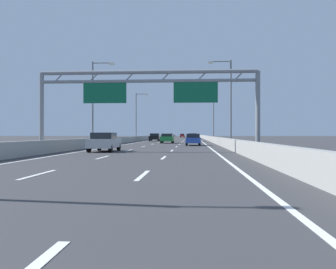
% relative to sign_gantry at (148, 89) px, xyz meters
% --- Properties ---
extents(ground_plane, '(260.00, 260.00, 0.00)m').
position_rel_sign_gantry_xyz_m(ground_plane, '(-0.04, 71.50, -4.85)').
color(ground_plane, '#38383A').
extents(lane_dash_left_1, '(0.16, 3.00, 0.01)m').
position_rel_sign_gantry_xyz_m(lane_dash_left_1, '(-1.84, -16.00, -4.84)').
color(lane_dash_left_1, white).
rests_on(lane_dash_left_1, ground_plane).
extents(lane_dash_left_2, '(0.16, 3.00, 0.01)m').
position_rel_sign_gantry_xyz_m(lane_dash_left_2, '(-1.84, -7.00, -4.84)').
color(lane_dash_left_2, white).
rests_on(lane_dash_left_2, ground_plane).
extents(lane_dash_left_3, '(0.16, 3.00, 0.01)m').
position_rel_sign_gantry_xyz_m(lane_dash_left_3, '(-1.84, 2.00, -4.84)').
color(lane_dash_left_3, white).
rests_on(lane_dash_left_3, ground_plane).
extents(lane_dash_left_4, '(0.16, 3.00, 0.01)m').
position_rel_sign_gantry_xyz_m(lane_dash_left_4, '(-1.84, 11.00, -4.84)').
color(lane_dash_left_4, white).
rests_on(lane_dash_left_4, ground_plane).
extents(lane_dash_left_5, '(0.16, 3.00, 0.01)m').
position_rel_sign_gantry_xyz_m(lane_dash_left_5, '(-1.84, 20.00, -4.84)').
color(lane_dash_left_5, white).
rests_on(lane_dash_left_5, ground_plane).
extents(lane_dash_left_6, '(0.16, 3.00, 0.01)m').
position_rel_sign_gantry_xyz_m(lane_dash_left_6, '(-1.84, 29.00, -4.84)').
color(lane_dash_left_6, white).
rests_on(lane_dash_left_6, ground_plane).
extents(lane_dash_left_7, '(0.16, 3.00, 0.01)m').
position_rel_sign_gantry_xyz_m(lane_dash_left_7, '(-1.84, 38.00, -4.84)').
color(lane_dash_left_7, white).
rests_on(lane_dash_left_7, ground_plane).
extents(lane_dash_left_8, '(0.16, 3.00, 0.01)m').
position_rel_sign_gantry_xyz_m(lane_dash_left_8, '(-1.84, 47.00, -4.84)').
color(lane_dash_left_8, white).
rests_on(lane_dash_left_8, ground_plane).
extents(lane_dash_left_9, '(0.16, 3.00, 0.01)m').
position_rel_sign_gantry_xyz_m(lane_dash_left_9, '(-1.84, 56.00, -4.84)').
color(lane_dash_left_9, white).
rests_on(lane_dash_left_9, ground_plane).
extents(lane_dash_left_10, '(0.16, 3.00, 0.01)m').
position_rel_sign_gantry_xyz_m(lane_dash_left_10, '(-1.84, 65.00, -4.84)').
color(lane_dash_left_10, white).
rests_on(lane_dash_left_10, ground_plane).
extents(lane_dash_left_11, '(0.16, 3.00, 0.01)m').
position_rel_sign_gantry_xyz_m(lane_dash_left_11, '(-1.84, 74.00, -4.84)').
color(lane_dash_left_11, white).
rests_on(lane_dash_left_11, ground_plane).
extents(lane_dash_left_12, '(0.16, 3.00, 0.01)m').
position_rel_sign_gantry_xyz_m(lane_dash_left_12, '(-1.84, 83.00, -4.84)').
color(lane_dash_left_12, white).
rests_on(lane_dash_left_12, ground_plane).
extents(lane_dash_left_13, '(0.16, 3.00, 0.01)m').
position_rel_sign_gantry_xyz_m(lane_dash_left_13, '(-1.84, 92.00, -4.84)').
color(lane_dash_left_13, white).
rests_on(lane_dash_left_13, ground_plane).
extents(lane_dash_left_14, '(0.16, 3.00, 0.01)m').
position_rel_sign_gantry_xyz_m(lane_dash_left_14, '(-1.84, 101.00, -4.84)').
color(lane_dash_left_14, white).
rests_on(lane_dash_left_14, ground_plane).
extents(lane_dash_left_15, '(0.16, 3.00, 0.01)m').
position_rel_sign_gantry_xyz_m(lane_dash_left_15, '(-1.84, 110.00, -4.84)').
color(lane_dash_left_15, white).
rests_on(lane_dash_left_15, ground_plane).
extents(lane_dash_left_16, '(0.16, 3.00, 0.01)m').
position_rel_sign_gantry_xyz_m(lane_dash_left_16, '(-1.84, 119.00, -4.84)').
color(lane_dash_left_16, white).
rests_on(lane_dash_left_16, ground_plane).
extents(lane_dash_left_17, '(0.16, 3.00, 0.01)m').
position_rel_sign_gantry_xyz_m(lane_dash_left_17, '(-1.84, 128.00, -4.84)').
color(lane_dash_left_17, white).
rests_on(lane_dash_left_17, ground_plane).
extents(lane_dash_right_1, '(0.16, 3.00, 0.01)m').
position_rel_sign_gantry_xyz_m(lane_dash_right_1, '(1.76, -16.00, -4.84)').
color(lane_dash_right_1, white).
rests_on(lane_dash_right_1, ground_plane).
extents(lane_dash_right_2, '(0.16, 3.00, 0.01)m').
position_rel_sign_gantry_xyz_m(lane_dash_right_2, '(1.76, -7.00, -4.84)').
color(lane_dash_right_2, white).
rests_on(lane_dash_right_2, ground_plane).
extents(lane_dash_right_3, '(0.16, 3.00, 0.01)m').
position_rel_sign_gantry_xyz_m(lane_dash_right_3, '(1.76, 2.00, -4.84)').
color(lane_dash_right_3, white).
rests_on(lane_dash_right_3, ground_plane).
extents(lane_dash_right_4, '(0.16, 3.00, 0.01)m').
position_rel_sign_gantry_xyz_m(lane_dash_right_4, '(1.76, 11.00, -4.84)').
color(lane_dash_right_4, white).
rests_on(lane_dash_right_4, ground_plane).
extents(lane_dash_right_5, '(0.16, 3.00, 0.01)m').
position_rel_sign_gantry_xyz_m(lane_dash_right_5, '(1.76, 20.00, -4.84)').
color(lane_dash_right_5, white).
rests_on(lane_dash_right_5, ground_plane).
extents(lane_dash_right_6, '(0.16, 3.00, 0.01)m').
position_rel_sign_gantry_xyz_m(lane_dash_right_6, '(1.76, 29.00, -4.84)').
color(lane_dash_right_6, white).
rests_on(lane_dash_right_6, ground_plane).
extents(lane_dash_right_7, '(0.16, 3.00, 0.01)m').
position_rel_sign_gantry_xyz_m(lane_dash_right_7, '(1.76, 38.00, -4.84)').
color(lane_dash_right_7, white).
rests_on(lane_dash_right_7, ground_plane).
extents(lane_dash_right_8, '(0.16, 3.00, 0.01)m').
position_rel_sign_gantry_xyz_m(lane_dash_right_8, '(1.76, 47.00, -4.84)').
color(lane_dash_right_8, white).
rests_on(lane_dash_right_8, ground_plane).
extents(lane_dash_right_9, '(0.16, 3.00, 0.01)m').
position_rel_sign_gantry_xyz_m(lane_dash_right_9, '(1.76, 56.00, -4.84)').
color(lane_dash_right_9, white).
rests_on(lane_dash_right_9, ground_plane).
extents(lane_dash_right_10, '(0.16, 3.00, 0.01)m').
position_rel_sign_gantry_xyz_m(lane_dash_right_10, '(1.76, 65.00, -4.84)').
color(lane_dash_right_10, white).
rests_on(lane_dash_right_10, ground_plane).
extents(lane_dash_right_11, '(0.16, 3.00, 0.01)m').
position_rel_sign_gantry_xyz_m(lane_dash_right_11, '(1.76, 74.00, -4.84)').
color(lane_dash_right_11, white).
rests_on(lane_dash_right_11, ground_plane).
extents(lane_dash_right_12, '(0.16, 3.00, 0.01)m').
position_rel_sign_gantry_xyz_m(lane_dash_right_12, '(1.76, 83.00, -4.84)').
color(lane_dash_right_12, white).
rests_on(lane_dash_right_12, ground_plane).
extents(lane_dash_right_13, '(0.16, 3.00, 0.01)m').
position_rel_sign_gantry_xyz_m(lane_dash_right_13, '(1.76, 92.00, -4.84)').
color(lane_dash_right_13, white).
rests_on(lane_dash_right_13, ground_plane).
extents(lane_dash_right_14, '(0.16, 3.00, 0.01)m').
position_rel_sign_gantry_xyz_m(lane_dash_right_14, '(1.76, 101.00, -4.84)').
color(lane_dash_right_14, white).
rests_on(lane_dash_right_14, ground_plane).
extents(lane_dash_right_15, '(0.16, 3.00, 0.01)m').
position_rel_sign_gantry_xyz_m(lane_dash_right_15, '(1.76, 110.00, -4.84)').
color(lane_dash_right_15, white).
rests_on(lane_dash_right_15, ground_plane).
extents(lane_dash_right_16, '(0.16, 3.00, 0.01)m').
position_rel_sign_gantry_xyz_m(lane_dash_right_16, '(1.76, 119.00, -4.84)').
color(lane_dash_right_16, white).
rests_on(lane_dash_right_16, ground_plane).
extents(lane_dash_right_17, '(0.16, 3.00, 0.01)m').
position_rel_sign_gantry_xyz_m(lane_dash_right_17, '(1.76, 128.00, -4.84)').
color(lane_dash_right_17, white).
rests_on(lane_dash_right_17, ground_plane).
extents(edge_line_left, '(0.16, 176.00, 0.01)m').
position_rel_sign_gantry_xyz_m(edge_line_left, '(-5.29, 59.50, -4.84)').
color(edge_line_left, white).
rests_on(edge_line_left, ground_plane).
extents(edge_line_right, '(0.16, 176.00, 0.01)m').
position_rel_sign_gantry_xyz_m(edge_line_right, '(5.21, 59.50, -4.84)').
color(edge_line_right, white).
rests_on(edge_line_right, ground_plane).
extents(barrier_left, '(0.45, 220.00, 0.95)m').
position_rel_sign_gantry_xyz_m(barrier_left, '(-6.94, 81.50, -4.37)').
color(barrier_left, '#9E9E99').
rests_on(barrier_left, ground_plane).
extents(barrier_right, '(0.45, 220.00, 0.95)m').
position_rel_sign_gantry_xyz_m(barrier_right, '(6.86, 81.50, -4.37)').
color(barrier_right, '#9E9E99').
rests_on(barrier_right, ground_plane).
extents(sign_gantry, '(17.28, 0.36, 6.36)m').
position_rel_sign_gantry_xyz_m(sign_gantry, '(0.00, 0.00, 0.00)').
color(sign_gantry, gray).
rests_on(sign_gantry, ground_plane).
extents(streetlamp_left_mid, '(2.58, 0.28, 9.50)m').
position_rel_sign_gantry_xyz_m(streetlamp_left_mid, '(-7.51, 12.08, 0.55)').
color(streetlamp_left_mid, slate).
rests_on(streetlamp_left_mid, ground_plane).
extents(streetlamp_right_mid, '(2.58, 0.28, 9.50)m').
position_rel_sign_gantry_xyz_m(streetlamp_right_mid, '(7.43, 12.08, 0.55)').
color(streetlamp_right_mid, slate).
rests_on(streetlamp_right_mid, ground_plane).
extents(streetlamp_left_far, '(2.58, 0.28, 9.50)m').
position_rel_sign_gantry_xyz_m(streetlamp_left_far, '(-7.51, 43.92, 0.55)').
color(streetlamp_left_far, slate).
rests_on(streetlamp_left_far, ground_plane).
extents(streetlamp_right_far, '(2.58, 0.28, 9.50)m').
position_rel_sign_gantry_xyz_m(streetlamp_right_far, '(7.43, 43.92, 0.55)').
color(streetlamp_right_far, slate).
rests_on(streetlamp_right_far, ground_plane).
extents(blue_car, '(1.74, 4.43, 1.40)m').
position_rel_sign_gantry_xyz_m(blue_car, '(3.54, 15.41, -4.11)').
color(blue_car, '#2347AD').
rests_on(blue_car, ground_plane).
extents(silver_car, '(1.85, 4.16, 1.49)m').
position_rel_sign_gantry_xyz_m(silver_car, '(-3.45, 0.01, -4.07)').
color(silver_car, '#A8ADB2').
rests_on(silver_car, ground_plane).
extents(white_car, '(1.71, 4.20, 1.49)m').
position_rel_sign_gantry_xyz_m(white_car, '(3.52, 108.94, -4.09)').
color(white_car, silver).
rests_on(white_car, ground_plane).
extents(orange_car, '(1.72, 4.65, 1.47)m').
position_rel_sign_gantry_xyz_m(orange_car, '(3.54, 39.23, -4.09)').
color(orange_car, orange).
rests_on(orange_car, ground_plane).
extents(black_car, '(1.87, 4.28, 1.47)m').
position_rel_sign_gantry_xyz_m(black_car, '(-3.61, 40.34, -4.09)').
color(black_car, black).
rests_on(black_car, ground_plane).
extents(green_car, '(1.82, 4.28, 1.43)m').
position_rel_sign_gantry_xyz_m(green_car, '(-0.24, 25.68, -4.11)').
color(green_car, '#1E7A38').
rests_on(green_car, ground_plane).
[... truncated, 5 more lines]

